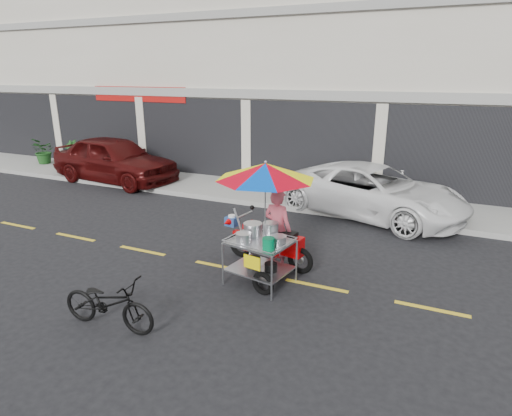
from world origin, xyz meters
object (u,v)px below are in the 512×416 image
at_px(maroon_sedan, 115,159).
at_px(white_pickup, 373,191).
at_px(food_vendor_rig, 268,204).
at_px(near_bicycle, 108,303).

relative_size(maroon_sedan, white_pickup, 0.96).
relative_size(maroon_sedan, food_vendor_rig, 2.07).
distance_m(maroon_sedan, near_bicycle, 9.70).
xyz_separation_m(near_bicycle, food_vendor_rig, (1.54, 2.63, 1.04)).
bearing_deg(white_pickup, maroon_sedan, 107.08).
bearing_deg(near_bicycle, maroon_sedan, 37.29).
bearing_deg(food_vendor_rig, white_pickup, 85.41).
relative_size(white_pickup, near_bicycle, 3.12).
bearing_deg(maroon_sedan, food_vendor_rig, -115.11).
xyz_separation_m(white_pickup, food_vendor_rig, (-1.18, -4.56, 0.77)).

